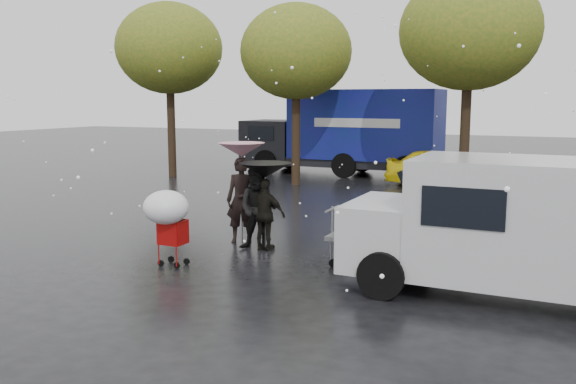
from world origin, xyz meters
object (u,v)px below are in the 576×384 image
at_px(blue_truck, 346,132).
at_px(shopping_cart, 167,212).
at_px(person_pink, 242,200).
at_px(vendor_cart, 374,229).
at_px(white_van, 512,225).
at_px(yellow_taxi, 442,168).
at_px(person_black, 265,214).

bearing_deg(blue_truck, shopping_cart, -83.05).
relative_size(person_pink, blue_truck, 0.23).
xyz_separation_m(vendor_cart, white_van, (2.46, -0.71, 0.43)).
height_order(vendor_cart, yellow_taxi, yellow_taxi).
relative_size(white_van, blue_truck, 0.59).
xyz_separation_m(person_black, blue_truck, (-2.84, 12.95, 1.00)).
relative_size(shopping_cart, yellow_taxi, 0.36).
bearing_deg(blue_truck, person_pink, -80.66).
distance_m(white_van, blue_truck, 16.02).
height_order(blue_truck, yellow_taxi, blue_truck).
bearing_deg(person_pink, vendor_cart, -30.47).
bearing_deg(person_black, shopping_cart, 61.84).
height_order(person_black, vendor_cart, person_black).
relative_size(vendor_cart, shopping_cart, 1.04).
xyz_separation_m(vendor_cart, yellow_taxi, (-0.94, 11.37, -0.04)).
xyz_separation_m(vendor_cart, shopping_cart, (-3.47, -1.62, 0.34)).
distance_m(person_black, white_van, 5.03).
bearing_deg(yellow_taxi, blue_truck, 57.22).
height_order(shopping_cart, blue_truck, blue_truck).
bearing_deg(white_van, blue_truck, 118.94).
bearing_deg(yellow_taxi, vendor_cart, 175.90).
relative_size(vendor_cart, white_van, 0.31).
bearing_deg(white_van, person_pink, 165.55).
bearing_deg(person_pink, yellow_taxi, 60.53).
distance_m(shopping_cart, blue_truck, 15.04).
height_order(white_van, blue_truck, blue_truck).
bearing_deg(blue_truck, yellow_taxi, -23.93).
height_order(person_black, yellow_taxi, person_black).
distance_m(person_black, blue_truck, 13.30).
distance_m(white_van, yellow_taxi, 12.56).
bearing_deg(person_pink, person_black, -44.74).
bearing_deg(person_black, blue_truck, -78.19).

